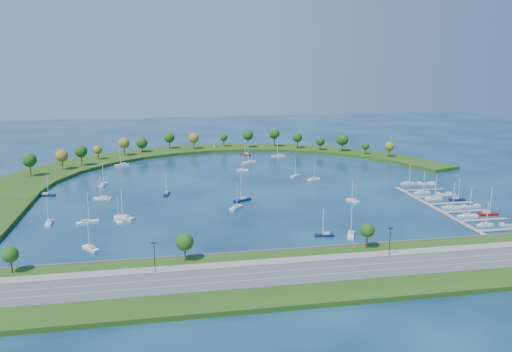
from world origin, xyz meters
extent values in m
plane|color=#071D3E|center=(0.00, 0.00, 0.00)|extent=(700.00, 700.00, 0.00)
cube|color=#284C14|center=(0.00, -124.00, 0.80)|extent=(420.00, 42.00, 1.60)
cube|color=#474442|center=(0.00, -102.50, 0.90)|extent=(420.00, 1.20, 1.80)
cube|color=#515154|center=(0.00, -124.00, 1.66)|extent=(420.00, 16.00, 0.12)
cube|color=gray|center=(0.00, -113.00, 1.66)|extent=(420.00, 5.00, 0.12)
cube|color=silver|center=(0.00, -126.50, 1.73)|extent=(420.00, 0.15, 0.02)
cube|color=silver|center=(0.00, -121.50, 1.73)|extent=(420.00, 0.15, 0.02)
cylinder|color=#382314|center=(-95.00, -107.00, 4.05)|extent=(0.56, 0.56, 4.90)
sphere|color=#284A12|center=(-95.00, -107.00, 7.54)|extent=(5.20, 5.20, 5.20)
cylinder|color=#382314|center=(-40.00, -107.00, 4.22)|extent=(0.56, 0.56, 5.25)
sphere|color=#284A12|center=(-40.00, -107.00, 8.05)|extent=(6.00, 6.00, 6.00)
cylinder|color=#382314|center=(25.00, -107.00, 4.40)|extent=(0.56, 0.56, 5.60)
sphere|color=#284A12|center=(25.00, -107.00, 8.24)|extent=(5.20, 5.20, 5.20)
cylinder|color=black|center=(-50.00, -115.00, 6.60)|extent=(0.24, 0.24, 10.00)
cylinder|color=black|center=(30.00, -115.00, 6.60)|extent=(0.24, 0.24, 10.00)
cube|color=#284C14|center=(-126.75, 7.81, 1.00)|extent=(43.73, 48.72, 2.00)
cube|color=#284C14|center=(-118.83, 37.57, 1.00)|extent=(50.23, 54.30, 2.00)
cube|color=#284C14|center=(-104.03, 64.58, 1.00)|extent=(54.07, 56.09, 2.00)
cube|color=#284C14|center=(-83.21, 87.27, 1.00)|extent=(55.20, 54.07, 2.00)
cube|color=#284C14|center=(-57.57, 104.32, 1.00)|extent=(53.65, 48.47, 2.00)
cube|color=#284C14|center=(-28.60, 114.76, 1.00)|extent=(49.62, 39.75, 2.00)
cube|color=#284C14|center=(2.03, 117.98, 1.00)|extent=(44.32, 29.96, 2.00)
cube|color=#284C14|center=(32.54, 113.79, 1.00)|extent=(49.49, 38.05, 2.00)
cube|color=#284C14|center=(61.17, 102.44, 1.00)|extent=(51.13, 44.12, 2.00)
cube|color=#284C14|center=(86.25, 84.58, 1.00)|extent=(49.19, 47.96, 2.00)
cube|color=#284C14|center=(106.34, 61.24, 1.00)|extent=(43.90, 49.49, 2.00)
cube|color=#284C14|center=(120.28, 33.78, 1.00)|extent=(35.67, 48.74, 2.00)
cylinder|color=#382314|center=(-121.68, 36.29, 5.98)|extent=(0.56, 0.56, 7.95)
sphere|color=#284A12|center=(-121.68, 36.29, 11.56)|extent=(8.01, 8.01, 8.01)
cylinder|color=#382314|center=(-106.78, 51.92, 5.62)|extent=(0.56, 0.56, 7.24)
sphere|color=olive|center=(-106.78, 51.92, 10.74)|extent=(7.52, 7.52, 7.52)
cylinder|color=#382314|center=(-96.87, 61.84, 5.95)|extent=(0.56, 0.56, 7.90)
sphere|color=#284A12|center=(-96.87, 61.84, 11.46)|extent=(7.83, 7.83, 7.83)
cylinder|color=#382314|center=(-89.01, 81.83, 4.78)|extent=(0.56, 0.56, 5.57)
sphere|color=olive|center=(-89.01, 81.83, 8.75)|extent=(5.92, 5.92, 5.92)
cylinder|color=#382314|center=(-72.53, 92.79, 5.74)|extent=(0.56, 0.56, 7.49)
sphere|color=olive|center=(-72.53, 92.79, 11.04)|extent=(7.75, 7.75, 7.75)
cylinder|color=#382314|center=(-60.79, 105.28, 4.55)|extent=(0.56, 0.56, 5.11)
sphere|color=#284A12|center=(-60.79, 105.28, 8.73)|extent=(8.11, 8.11, 8.11)
cylinder|color=#382314|center=(-40.86, 116.09, 5.46)|extent=(0.56, 0.56, 6.91)
sphere|color=#284A12|center=(-40.86, 116.09, 10.47)|extent=(7.82, 7.82, 7.82)
cylinder|color=#382314|center=(-22.85, 111.50, 5.38)|extent=(0.56, 0.56, 6.76)
sphere|color=olive|center=(-22.85, 111.50, 10.29)|extent=(7.65, 7.65, 7.65)
cylinder|color=#382314|center=(0.56, 118.08, 5.06)|extent=(0.56, 0.56, 6.12)
sphere|color=#284A12|center=(0.56, 118.08, 9.28)|extent=(5.78, 5.78, 5.78)
cylinder|color=#382314|center=(18.14, 110.17, 6.06)|extent=(0.56, 0.56, 8.11)
sphere|color=#284A12|center=(18.14, 110.17, 11.75)|extent=(8.17, 8.17, 8.17)
cylinder|color=#382314|center=(38.90, 110.57, 6.24)|extent=(0.56, 0.56, 8.47)
sphere|color=#284A12|center=(38.90, 110.57, 12.07)|extent=(7.99, 7.99, 7.99)
cylinder|color=#382314|center=(54.37, 100.30, 5.48)|extent=(0.56, 0.56, 6.96)
sphere|color=#284A12|center=(54.37, 100.30, 10.41)|extent=(7.28, 7.28, 7.28)
cylinder|color=#382314|center=(69.06, 89.51, 4.68)|extent=(0.56, 0.56, 5.37)
sphere|color=#284A12|center=(69.06, 89.51, 8.68)|extent=(6.54, 6.54, 6.54)
cylinder|color=#382314|center=(83.56, 82.14, 5.34)|extent=(0.56, 0.56, 6.68)
sphere|color=#284A12|center=(83.56, 82.14, 10.35)|extent=(8.33, 8.33, 8.33)
cylinder|color=#382314|center=(95.55, 67.63, 4.43)|extent=(0.56, 0.56, 4.86)
sphere|color=#284A12|center=(95.55, 67.63, 7.91)|extent=(5.27, 5.27, 5.27)
cylinder|color=#382314|center=(107.77, 54.92, 5.07)|extent=(0.56, 0.56, 6.15)
sphere|color=olive|center=(107.77, 54.92, 9.45)|extent=(6.51, 6.51, 6.51)
cylinder|color=gray|center=(-6.52, 116.62, 3.90)|extent=(2.20, 2.20, 3.81)
cylinder|color=gray|center=(-6.52, 116.62, 5.96)|extent=(2.60, 2.60, 0.30)
cube|color=gray|center=(78.00, -61.00, 0.35)|extent=(2.20, 82.00, 0.40)
cube|color=gray|center=(90.10, -94.00, 0.35)|extent=(22.00, 2.00, 0.40)
cube|color=gray|center=(90.10, -80.80, 0.35)|extent=(22.00, 2.00, 0.40)
cylinder|color=#382314|center=(101.00, -80.80, 0.60)|extent=(0.36, 0.36, 1.60)
cube|color=gray|center=(90.10, -67.60, 0.35)|extent=(22.00, 2.00, 0.40)
cylinder|color=#382314|center=(101.00, -67.60, 0.60)|extent=(0.36, 0.36, 1.60)
cube|color=gray|center=(90.10, -54.40, 0.35)|extent=(22.00, 2.00, 0.40)
cylinder|color=#382314|center=(101.00, -54.40, 0.60)|extent=(0.36, 0.36, 1.60)
cube|color=gray|center=(90.10, -41.20, 0.35)|extent=(22.00, 2.00, 0.40)
cylinder|color=#382314|center=(101.00, -41.20, 0.60)|extent=(0.36, 0.36, 1.60)
cube|color=gray|center=(90.10, -28.00, 0.35)|extent=(22.00, 2.00, 0.40)
cylinder|color=#382314|center=(101.00, -28.00, 0.60)|extent=(0.36, 0.36, 1.60)
cube|color=white|center=(-66.03, -54.40, 0.47)|extent=(4.59, 8.12, 0.94)
cube|color=#B7B8BC|center=(-66.28, -53.65, 1.27)|extent=(2.33, 3.09, 0.66)
cylinder|color=silver|center=(-65.83, -54.99, 6.22)|extent=(0.32, 0.32, 10.57)
cube|color=white|center=(-94.70, -52.23, 0.49)|extent=(2.69, 8.32, 0.99)
cube|color=#B7B8BC|center=(-94.74, -51.41, 1.33)|extent=(1.74, 2.95, 0.69)
cylinder|color=silver|center=(-94.67, -52.89, 6.53)|extent=(0.32, 0.32, 11.10)
cube|color=white|center=(-79.14, 14.08, 0.51)|extent=(4.45, 8.81, 1.02)
cube|color=#B7B8BC|center=(-79.35, 13.26, 1.38)|extent=(2.36, 3.30, 0.71)
cylinder|color=silver|center=(-78.97, 14.74, 6.75)|extent=(0.32, 0.32, 11.46)
cube|color=#0B1C45|center=(-105.00, -3.61, 0.47)|extent=(8.07, 3.63, 0.94)
cube|color=#B7B8BC|center=(-105.77, -3.46, 1.26)|extent=(2.97, 2.02, 0.65)
cylinder|color=silver|center=(-104.39, -3.73, 6.20)|extent=(0.32, 0.32, 10.53)
cube|color=white|center=(44.67, -41.86, 0.45)|extent=(4.69, 7.74, 0.90)
cube|color=#B7B8BC|center=(44.95, -42.55, 1.21)|extent=(2.33, 2.98, 0.63)
cylinder|color=silver|center=(44.45, -41.30, 5.96)|extent=(0.32, 0.32, 10.12)
cube|color=maroon|center=(13.14, 90.00, 0.47)|extent=(6.89, 7.33, 0.94)
cube|color=#B7B8BC|center=(13.67, 89.41, 1.27)|extent=(2.99, 3.08, 0.66)
cylinder|color=silver|center=(12.72, 90.47, 6.26)|extent=(0.32, 0.32, 10.62)
cube|color=white|center=(-13.27, -43.35, 0.51)|extent=(7.12, 8.11, 1.02)
cube|color=#B7B8BC|center=(-13.80, -44.02, 1.37)|extent=(3.14, 3.35, 0.71)
cylinder|color=silver|center=(-12.85, -42.82, 6.73)|extent=(0.32, 0.32, 11.44)
cube|color=#0B1C45|center=(-8.54, -31.25, 0.56)|extent=(9.50, 6.71, 1.12)
cube|color=#B7B8BC|center=(-7.71, -30.81, 1.52)|extent=(3.76, 3.16, 0.79)
cylinder|color=silver|center=(-9.20, -31.60, 7.45)|extent=(0.32, 0.32, 12.64)
cube|color=white|center=(-72.78, 67.07, 0.55)|extent=(9.53, 5.03, 1.10)
cube|color=#B7B8BC|center=(-71.89, 67.33, 1.49)|extent=(3.59, 2.62, 0.77)
cylinder|color=silver|center=(-73.48, 66.86, 7.30)|extent=(0.32, 0.32, 12.39)
cube|color=#0B1C45|center=(15.37, -87.68, 0.45)|extent=(7.81, 3.22, 0.91)
cube|color=#B7B8BC|center=(16.12, -87.79, 1.23)|extent=(2.84, 1.86, 0.64)
cylinder|color=silver|center=(14.77, -87.59, 6.03)|extent=(0.32, 0.32, 10.23)
cube|color=white|center=(2.35, 37.72, 0.43)|extent=(7.29, 2.19, 0.87)
cube|color=#B7B8BC|center=(1.63, 37.71, 1.17)|extent=(2.57, 1.48, 0.61)
cylinder|color=silver|center=(2.93, 37.74, 5.76)|extent=(0.32, 0.32, 9.78)
cube|color=white|center=(10.60, 60.98, 0.57)|extent=(9.83, 5.90, 1.14)
cube|color=#B7B8BC|center=(11.49, 61.32, 1.54)|extent=(3.78, 2.93, 0.80)
cylinder|color=silver|center=(9.89, 60.71, 7.56)|extent=(0.32, 0.32, 12.84)
cube|color=white|center=(31.14, 16.07, 0.45)|extent=(7.38, 6.07, 0.91)
cube|color=#B7B8BC|center=(31.76, 16.50, 1.22)|extent=(3.01, 2.73, 0.63)
cylinder|color=silver|center=(30.65, 15.72, 6.00)|extent=(0.32, 0.32, 10.18)
cube|color=white|center=(38.93, 5.41, 0.47)|extent=(8.07, 4.92, 0.94)
cube|color=#B7B8BC|center=(38.21, 5.12, 1.27)|extent=(3.11, 2.43, 0.66)
cylinder|color=silver|center=(39.51, 5.64, 6.21)|extent=(0.32, 0.32, 10.55)
cube|color=white|center=(-78.69, -54.29, 0.56)|extent=(9.58, 5.85, 1.11)
cube|color=#B7B8BC|center=(-79.55, -54.63, 1.50)|extent=(3.69, 2.89, 0.78)
cylinder|color=silver|center=(-78.00, -54.01, 7.37)|extent=(0.32, 0.32, 12.52)
cube|color=#0B1C45|center=(-45.03, -12.39, 0.46)|extent=(3.46, 7.94, 0.92)
cube|color=#B7B8BC|center=(-44.89, -11.63, 1.24)|extent=(1.95, 2.91, 0.65)
cylinder|color=silver|center=(-45.13, -12.99, 6.11)|extent=(0.32, 0.32, 10.37)
cube|color=white|center=(25.55, -90.00, 0.52)|extent=(5.64, 8.94, 1.04)
cube|color=#B7B8BC|center=(25.89, -89.20, 1.41)|extent=(2.76, 3.46, 0.73)
cylinder|color=silver|center=(25.28, -90.64, 6.90)|extent=(0.32, 0.32, 11.72)
cube|color=white|center=(34.98, 79.30, 0.59)|extent=(10.11, 4.03, 1.18)
cube|color=#B7B8BC|center=(35.95, 79.43, 1.59)|extent=(3.67, 2.37, 0.83)
cylinder|color=silver|center=(34.20, 79.20, 7.82)|extent=(0.32, 0.32, 13.28)
cube|color=white|center=(-76.53, -15.54, 0.51)|extent=(8.72, 3.37, 1.02)
cube|color=#B7B8BC|center=(-75.68, -15.64, 1.38)|extent=(3.15, 2.00, 0.71)
cylinder|color=silver|center=(-77.20, -15.46, 6.76)|extent=(0.32, 0.32, 11.47)
cube|color=white|center=(-63.84, -50.53, 0.57)|extent=(9.11, 8.14, 1.15)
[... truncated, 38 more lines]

